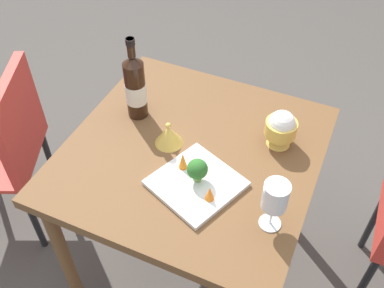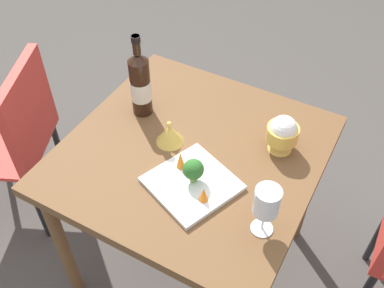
% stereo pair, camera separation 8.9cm
% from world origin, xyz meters
% --- Properties ---
extents(ground_plane, '(8.00, 8.00, 0.00)m').
position_xyz_m(ground_plane, '(0.00, 0.00, 0.00)').
color(ground_plane, '#4C4742').
extents(dining_table, '(0.86, 0.86, 0.75)m').
position_xyz_m(dining_table, '(0.00, 0.00, 0.65)').
color(dining_table, brown).
rests_on(dining_table, ground_plane).
extents(chair_by_wall, '(0.53, 0.53, 0.85)m').
position_xyz_m(chair_by_wall, '(-0.81, -0.09, 0.53)').
color(chair_by_wall, red).
rests_on(chair_by_wall, ground_plane).
extents(wine_bottle, '(0.08, 0.08, 0.33)m').
position_xyz_m(wine_bottle, '(-0.26, 0.09, 0.88)').
color(wine_bottle, black).
rests_on(wine_bottle, dining_table).
extents(wine_glass, '(0.08, 0.08, 0.18)m').
position_xyz_m(wine_glass, '(0.34, -0.18, 0.87)').
color(wine_glass, white).
rests_on(wine_glass, dining_table).
extents(rice_bowl, '(0.11, 0.11, 0.14)m').
position_xyz_m(rice_bowl, '(0.26, 0.15, 0.82)').
color(rice_bowl, gold).
rests_on(rice_bowl, dining_table).
extents(rice_bowl_lid, '(0.10, 0.10, 0.09)m').
position_xyz_m(rice_bowl_lid, '(-0.09, -0.00, 0.78)').
color(rice_bowl_lid, gold).
rests_on(rice_bowl_lid, dining_table).
extents(serving_plate, '(0.33, 0.33, 0.02)m').
position_xyz_m(serving_plate, '(0.08, -0.14, 0.75)').
color(serving_plate, white).
rests_on(serving_plate, dining_table).
extents(broccoli_floret, '(0.07, 0.07, 0.09)m').
position_xyz_m(broccoli_floret, '(0.08, -0.13, 0.81)').
color(broccoli_floret, '#729E4C').
rests_on(broccoli_floret, serving_plate).
extents(carrot_garnish_left, '(0.03, 0.03, 0.06)m').
position_xyz_m(carrot_garnish_left, '(0.01, -0.10, 0.79)').
color(carrot_garnish_left, orange).
rests_on(carrot_garnish_left, serving_plate).
extents(carrot_garnish_right, '(0.03, 0.03, 0.05)m').
position_xyz_m(carrot_garnish_right, '(0.14, -0.18, 0.79)').
color(carrot_garnish_right, orange).
rests_on(carrot_garnish_right, serving_plate).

